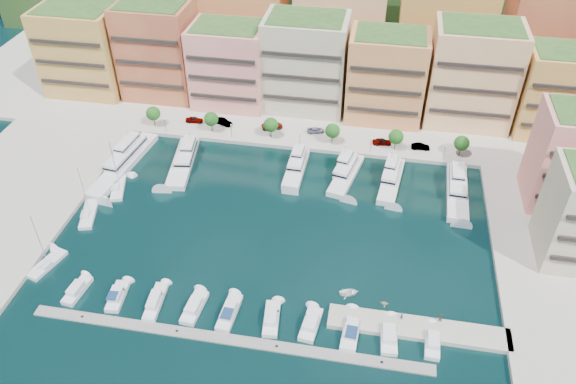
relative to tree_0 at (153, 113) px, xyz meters
name	(u,v)px	position (x,y,z in m)	size (l,w,h in m)	color
ground	(276,228)	(40.00, -33.50, -4.74)	(400.00, 400.00, 0.00)	black
north_quay	(316,91)	(40.00, 28.50, -4.74)	(220.00, 64.00, 2.00)	#9E998E
hillside	(335,29)	(40.00, 76.50, -4.74)	(240.00, 40.00, 58.00)	#243D19
south_pontoon	(226,340)	(37.00, -63.50, -4.74)	(72.00, 2.20, 0.35)	gray
finger_pier	(418,330)	(70.00, -55.50, -4.74)	(32.00, 5.00, 2.00)	#9E998E
apartment_0	(83,50)	(-26.00, 16.49, 8.57)	(22.00, 16.50, 24.80)	#C68848
apartment_1	(158,50)	(-4.00, 18.49, 9.57)	(20.00, 16.50, 26.80)	#BE783F
apartment_2	(229,65)	(17.00, 16.49, 7.57)	(20.00, 15.50, 22.80)	#EF9385
apartment_3	(306,63)	(38.00, 18.49, 9.07)	(22.00, 16.50, 25.80)	beige
apartment_4	(386,76)	(60.00, 16.49, 8.07)	(20.00, 15.50, 23.80)	#DB7D52
apartment_5	(472,74)	(82.00, 18.49, 9.57)	(22.00, 16.50, 26.80)	#ECB67D
apartment_6	(560,92)	(104.00, 16.49, 7.57)	(20.00, 15.50, 22.80)	#C68848
backblock_0	(149,12)	(-15.00, 40.50, 11.26)	(26.00, 18.00, 30.00)	beige
backblock_1	(242,19)	(15.00, 40.50, 11.26)	(26.00, 18.00, 30.00)	#DB7D52
backblock_2	(340,26)	(45.00, 40.50, 11.26)	(26.00, 18.00, 30.00)	#ECB67D
backblock_3	(443,33)	(75.00, 40.50, 11.26)	(26.00, 18.00, 30.00)	#C68848
backblock_4	(551,41)	(105.00, 40.50, 11.26)	(26.00, 18.00, 30.00)	#BE783F
tree_0	(153,113)	(0.00, 0.00, 0.00)	(3.80, 3.80, 5.65)	#473323
tree_1	(211,119)	(16.00, 0.00, 0.00)	(3.80, 3.80, 5.65)	#473323
tree_2	(271,125)	(32.00, 0.00, 0.00)	(3.80, 3.80, 5.65)	#473323
tree_3	(332,131)	(48.00, 0.00, 0.00)	(3.80, 3.80, 5.65)	#473323
tree_4	(396,137)	(64.00, 0.00, 0.00)	(3.80, 3.80, 5.65)	#473323
tree_5	(462,143)	(80.00, 0.00, 0.00)	(3.80, 3.80, 5.65)	#473323
lamppost_0	(165,122)	(4.00, -2.30, -0.92)	(0.30, 0.30, 4.20)	black
lamppost_1	(231,129)	(22.00, -2.30, -0.92)	(0.30, 0.30, 4.20)	black
lamppost_2	(300,136)	(40.00, -2.30, -0.92)	(0.30, 0.30, 4.20)	black
lamppost_3	(371,143)	(58.00, -2.30, -0.92)	(0.30, 0.30, 4.20)	black
lamppost_4	(445,150)	(76.00, -2.30, -0.92)	(0.30, 0.30, 4.20)	black
yacht_0	(125,160)	(-1.29, -17.11, -3.53)	(7.77, 27.86, 7.30)	silver
yacht_1	(184,160)	(12.80, -14.14, -3.65)	(7.59, 21.37, 7.30)	silver
yacht_3	(297,166)	(40.75, -11.83, -3.53)	(4.41, 16.07, 7.30)	silver
yacht_4	(346,173)	(52.93, -12.36, -3.65)	(7.68, 17.58, 7.30)	silver
yacht_5	(391,178)	(63.68, -12.57, -3.53)	(6.07, 17.97, 7.30)	silver
yacht_6	(457,189)	(78.84, -14.01, -3.53)	(5.40, 20.92, 7.30)	silver
cruiser_0	(77,291)	(6.36, -58.08, -4.20)	(3.26, 7.41, 2.55)	silver
cruiser_1	(117,296)	(14.46, -58.10, -4.17)	(3.33, 7.55, 2.66)	silver
cruiser_2	(155,302)	(21.97, -58.10, -4.20)	(2.94, 9.04, 2.55)	silver
cruiser_3	(194,308)	(29.49, -58.09, -4.20)	(3.43, 8.01, 2.55)	silver
cruiser_4	(229,313)	(36.10, -58.11, -4.17)	(3.18, 8.61, 2.66)	silver
cruiser_5	(271,319)	(43.98, -58.09, -4.20)	(3.48, 8.09, 2.55)	silver
cruiser_6	(311,325)	(51.12, -58.08, -4.20)	(3.62, 7.75, 2.55)	silver
cruiser_7	(351,331)	(58.34, -58.12, -4.17)	(3.31, 9.08, 2.66)	silver
cruiser_8	(389,336)	(64.93, -58.09, -4.20)	(3.28, 8.10, 2.55)	silver
cruiser_9	(432,342)	(72.44, -58.08, -4.20)	(2.83, 7.25, 2.55)	silver
sailboat_1	(89,215)	(-1.58, -36.91, -4.43)	(5.35, 10.02, 13.20)	silver
sailboat_2	(118,188)	(0.95, -26.77, -4.43)	(5.42, 9.94, 13.20)	silver
sailboat_0	(47,265)	(-2.87, -52.62, -4.43)	(5.11, 9.15, 13.20)	silver
tender_0	(349,293)	(57.17, -49.24, -4.36)	(2.64, 3.70, 0.77)	white
tender_1	(384,303)	(63.85, -50.63, -4.34)	(1.31, 1.52, 0.80)	beige
car_0	(194,120)	(9.97, 3.55, -2.94)	(1.88, 4.68, 1.60)	gray
car_1	(223,122)	(18.05, 3.82, -2.92)	(1.74, 4.99, 1.64)	gray
car_2	(272,126)	(31.42, 4.23, -2.96)	(2.60, 5.64, 1.57)	gray
car_3	(316,130)	(43.26, 4.30, -3.06)	(1.91, 4.69, 1.36)	gray
car_4	(382,142)	(60.71, 1.71, -2.92)	(1.94, 4.82, 1.64)	gray
car_5	(420,147)	(70.45, 1.25, -2.98)	(1.62, 4.64, 1.53)	gray
person_0	(402,316)	(66.94, -54.27, -2.88)	(0.63, 0.41, 1.72)	#232F46
person_1	(440,318)	(73.63, -53.50, -2.87)	(0.84, 0.66, 1.74)	brown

